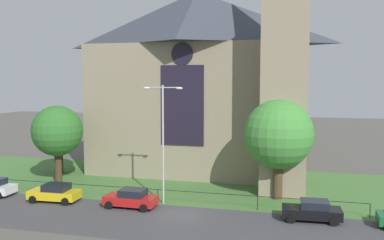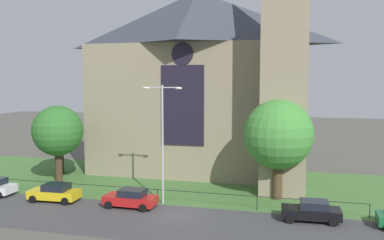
% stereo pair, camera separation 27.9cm
% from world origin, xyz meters
% --- Properties ---
extents(ground, '(160.00, 160.00, 0.00)m').
position_xyz_m(ground, '(0.00, 10.00, 0.00)').
color(ground, '#56544C').
extents(road_asphalt, '(120.00, 8.00, 0.01)m').
position_xyz_m(road_asphalt, '(0.00, -2.00, 0.00)').
color(road_asphalt, '#424244').
rests_on(road_asphalt, ground).
extents(grass_verge, '(120.00, 20.00, 0.01)m').
position_xyz_m(grass_verge, '(0.00, 8.00, 0.00)').
color(grass_verge, '#477538').
rests_on(grass_verge, ground).
extents(church_building, '(23.20, 16.20, 26.00)m').
position_xyz_m(church_building, '(-1.82, 15.64, 10.27)').
color(church_building, gray).
rests_on(church_building, ground).
extents(iron_railing, '(33.19, 0.07, 1.13)m').
position_xyz_m(iron_railing, '(-2.60, 2.50, 0.98)').
color(iron_railing, black).
rests_on(iron_railing, ground).
extents(tree_right_near, '(5.93, 5.93, 8.59)m').
position_xyz_m(tree_right_near, '(7.05, 6.11, 5.58)').
color(tree_right_near, '#4C3823').
rests_on(tree_right_near, ground).
extents(tree_left_near, '(5.00, 5.00, 7.72)m').
position_xyz_m(tree_left_near, '(-14.43, 6.58, 5.17)').
color(tree_left_near, '#423021').
rests_on(tree_left_near, ground).
extents(tree_left_far, '(4.17, 4.17, 6.41)m').
position_xyz_m(tree_left_far, '(-16.61, 10.52, 4.29)').
color(tree_left_far, '#423021').
rests_on(tree_left_far, ground).
extents(streetlamp_near, '(3.37, 0.26, 9.82)m').
position_xyz_m(streetlamp_near, '(-2.08, 2.40, 6.10)').
color(streetlamp_near, '#B2B2B7').
rests_on(streetlamp_near, ground).
extents(parked_car_yellow, '(4.27, 2.17, 1.51)m').
position_xyz_m(parked_car_yellow, '(-11.12, 0.66, 0.74)').
color(parked_car_yellow, gold).
rests_on(parked_car_yellow, ground).
extents(parked_car_red, '(4.24, 2.10, 1.51)m').
position_xyz_m(parked_car_red, '(-4.23, 0.66, 0.74)').
color(parked_car_red, '#B21919').
rests_on(parked_car_red, ground).
extents(parked_car_black, '(4.28, 2.19, 1.51)m').
position_xyz_m(parked_car_black, '(9.79, 0.90, 0.74)').
color(parked_car_black, black).
rests_on(parked_car_black, ground).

